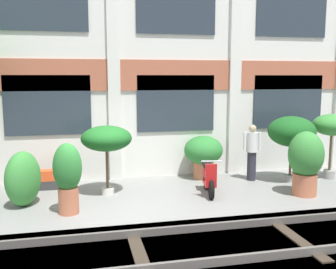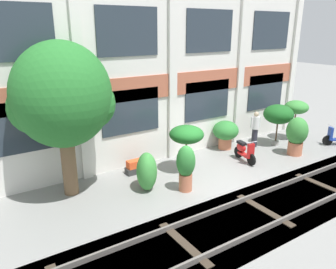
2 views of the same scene
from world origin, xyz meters
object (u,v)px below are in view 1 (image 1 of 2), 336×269
object	(u,v)px
potted_plant_glazed_jar	(203,153)
potted_plant_fluted_column	(306,160)
potted_plant_low_pan	(332,127)
potted_plant_square_trough	(48,180)
topiary_hedge	(23,179)
potted_plant_tall_urn	(292,132)
potted_plant_stone_basin	(68,174)
scooter_near_curb	(208,177)
potted_plant_terracotta_small	(106,139)
resident_by_doorway	(252,151)

from	to	relation	value
potted_plant_glazed_jar	potted_plant_fluted_column	xyz separation A→B (m)	(2.04, -2.23, 0.15)
potted_plant_low_pan	potted_plant_square_trough	size ratio (longest dim) A/B	1.78
topiary_hedge	potted_plant_tall_urn	bearing A→B (deg)	4.70
topiary_hedge	potted_plant_glazed_jar	bearing A→B (deg)	17.14
potted_plant_glazed_jar	potted_plant_stone_basin	distance (m)	4.54
potted_plant_stone_basin	potted_plant_low_pan	bearing A→B (deg)	10.68
potted_plant_glazed_jar	potted_plant_square_trough	world-z (taller)	potted_plant_glazed_jar
potted_plant_stone_basin	scooter_near_curb	bearing A→B (deg)	12.60
topiary_hedge	scooter_near_curb	bearing A→B (deg)	0.13
scooter_near_curb	potted_plant_stone_basin	bearing A→B (deg)	-67.50
potted_plant_terracotta_small	potted_plant_tall_urn	xyz separation A→B (m)	(5.32, 0.10, 0.02)
potted_plant_fluted_column	potted_plant_square_trough	xyz separation A→B (m)	(-6.55, 2.07, -0.69)
potted_plant_terracotta_small	potted_plant_fluted_column	world-z (taller)	potted_plant_terracotta_small
potted_plant_square_trough	topiary_hedge	bearing A→B (deg)	-107.96
potted_plant_terracotta_small	scooter_near_curb	distance (m)	2.84
potted_plant_stone_basin	topiary_hedge	size ratio (longest dim) A/B	1.22
scooter_near_curb	potted_plant_square_trough	bearing A→B (deg)	-98.17
potted_plant_fluted_column	potted_plant_square_trough	world-z (taller)	potted_plant_fluted_column
resident_by_doorway	potted_plant_glazed_jar	bearing A→B (deg)	-100.77
potted_plant_square_trough	potted_plant_stone_basin	bearing A→B (deg)	-74.22
potted_plant_tall_urn	potted_plant_fluted_column	distance (m)	1.44
potted_plant_fluted_column	potted_plant_tall_urn	bearing A→B (deg)	75.87
potted_plant_terracotta_small	potted_plant_glazed_jar	bearing A→B (deg)	19.27
scooter_near_curb	potted_plant_terracotta_small	bearing A→B (deg)	-90.71
potted_plant_glazed_jar	potted_plant_terracotta_small	xyz separation A→B (m)	(-2.95, -1.03, 0.67)
potted_plant_square_trough	topiary_hedge	size ratio (longest dim) A/B	0.84
potted_plant_low_pan	topiary_hedge	world-z (taller)	potted_plant_low_pan
potted_plant_tall_urn	potted_plant_low_pan	bearing A→B (deg)	2.02
resident_by_doorway	topiary_hedge	distance (m)	6.37
resident_by_doorway	potted_plant_stone_basin	bearing A→B (deg)	-59.98
potted_plant_square_trough	topiary_hedge	xyz separation A→B (m)	(-0.44, -1.37, 0.41)
potted_plant_glazed_jar	potted_plant_tall_urn	distance (m)	2.63
potted_plant_stone_basin	resident_by_doorway	size ratio (longest dim) A/B	0.97
resident_by_doorway	topiary_hedge	bearing A→B (deg)	-69.77
resident_by_doorway	potted_plant_terracotta_small	bearing A→B (deg)	-72.14
potted_plant_glazed_jar	scooter_near_curb	world-z (taller)	potted_plant_glazed_jar
potted_plant_glazed_jar	potted_plant_tall_urn	size ratio (longest dim) A/B	0.67
potted_plant_stone_basin	scooter_near_curb	xyz separation A→B (m)	(3.56, 0.80, -0.46)
potted_plant_square_trough	scooter_near_curb	distance (m)	4.39
potted_plant_low_pan	scooter_near_curb	world-z (taller)	potted_plant_low_pan
potted_plant_fluted_column	resident_by_doorway	distance (m)	1.83
potted_plant_glazed_jar	potted_plant_tall_urn	bearing A→B (deg)	-21.39
potted_plant_fluted_column	potted_plant_terracotta_small	bearing A→B (deg)	166.51
potted_plant_terracotta_small	resident_by_doorway	xyz separation A→B (m)	(4.28, 0.49, -0.56)
potted_plant_stone_basin	potted_plant_terracotta_small	bearing A→B (deg)	53.30
potted_plant_glazed_jar	scooter_near_curb	bearing A→B (deg)	-102.89
potted_plant_low_pan	potted_plant_stone_basin	world-z (taller)	potted_plant_low_pan
scooter_near_curb	potted_plant_fluted_column	bearing A→B (deg)	83.36
potted_plant_tall_urn	resident_by_doorway	distance (m)	1.25
potted_plant_square_trough	scooter_near_curb	size ratio (longest dim) A/B	0.80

